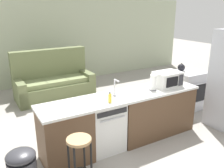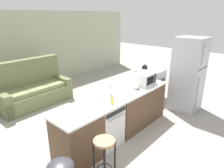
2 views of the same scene
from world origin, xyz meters
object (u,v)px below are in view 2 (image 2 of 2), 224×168
(bar_stool, at_px, (104,152))
(couch, at_px, (33,90))
(dishwasher, at_px, (105,124))
(refrigerator, at_px, (188,75))
(soap_bottle, at_px, (112,100))
(paper_towel_roll, at_px, (137,83))
(stove_range, at_px, (150,84))
(kettle, at_px, (145,67))
(microwave, at_px, (145,79))

(bar_stool, height_order, couch, couch)
(dishwasher, bearing_deg, refrigerator, -11.93)
(couch, bearing_deg, dishwasher, -90.34)
(refrigerator, relative_size, soap_bottle, 11.03)
(paper_towel_roll, height_order, bar_stool, paper_towel_roll)
(dishwasher, height_order, stove_range, stove_range)
(refrigerator, xyz_separation_m, kettle, (-0.17, 1.23, 0.02))
(soap_bottle, bearing_deg, stove_range, 15.53)
(dishwasher, bearing_deg, couch, 89.66)
(dishwasher, xyz_separation_m, couch, (0.02, 2.90, -0.03))
(dishwasher, height_order, kettle, kettle)
(kettle, relative_size, bar_stool, 0.28)
(dishwasher, height_order, paper_towel_roll, paper_towel_roll)
(kettle, bearing_deg, stove_range, -38.19)
(paper_towel_roll, height_order, kettle, paper_towel_roll)
(microwave, distance_m, couch, 3.26)
(stove_range, bearing_deg, paper_towel_roll, -159.84)
(dishwasher, relative_size, kettle, 4.10)
(soap_bottle, relative_size, kettle, 0.86)
(refrigerator, bearing_deg, paper_towel_roll, 162.55)
(dishwasher, bearing_deg, soap_bottle, -79.53)
(refrigerator, xyz_separation_m, bar_stool, (-3.31, -0.13, -0.44))
(kettle, bearing_deg, soap_bottle, -160.65)
(microwave, distance_m, bar_stool, 2.24)
(soap_bottle, relative_size, bar_stool, 0.24)
(kettle, bearing_deg, refrigerator, -82.32)
(bar_stool, bearing_deg, refrigerator, 2.20)
(refrigerator, bearing_deg, bar_stool, -177.80)
(refrigerator, distance_m, kettle, 1.24)
(refrigerator, height_order, paper_towel_roll, refrigerator)
(dishwasher, relative_size, bar_stool, 1.14)
(paper_towel_roll, height_order, soap_bottle, paper_towel_roll)
(soap_bottle, xyz_separation_m, couch, (-0.01, 3.06, -0.58))
(soap_bottle, xyz_separation_m, bar_stool, (-0.75, -0.51, -0.44))
(paper_towel_roll, relative_size, bar_stool, 0.38)
(soap_bottle, xyz_separation_m, kettle, (2.40, 0.84, 0.01))
(microwave, distance_m, soap_bottle, 1.35)
(stove_range, bearing_deg, bar_stool, -159.71)
(microwave, relative_size, bar_stool, 0.68)
(dishwasher, height_order, couch, couch)
(dishwasher, bearing_deg, bar_stool, -136.54)
(stove_range, bearing_deg, dishwasher, -168.09)
(dishwasher, relative_size, soap_bottle, 4.77)
(bar_stool, bearing_deg, paper_towel_roll, 20.41)
(refrigerator, height_order, kettle, refrigerator)
(bar_stool, bearing_deg, kettle, 23.30)
(stove_range, relative_size, kettle, 4.39)
(stove_range, distance_m, microwave, 1.47)
(dishwasher, relative_size, couch, 0.42)
(dishwasher, relative_size, stove_range, 0.93)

